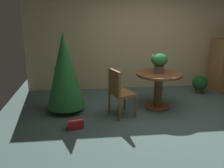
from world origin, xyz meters
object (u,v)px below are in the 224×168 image
Objects in this scene: gift_box_red at (76,124)px; wooden_cabinet at (224,65)px; flower_vase at (159,61)px; potted_plant at (200,83)px; wooden_chair_left at (119,90)px; round_dining_table at (158,83)px; holiday_tree at (65,71)px.

wooden_cabinet reaches higher than gift_box_red.
flower_vase is 2.14m from gift_box_red.
potted_plant is (1.36, 0.80, -0.77)m from flower_vase.
wooden_chair_left is 2.05× the size of potted_plant.
round_dining_table is at bearing 24.24° from gift_box_red.
gift_box_red is 0.65× the size of potted_plant.
potted_plant is (-0.69, -0.18, -0.41)m from wooden_cabinet.
wooden_cabinet is at bearing 25.38° from gift_box_red.
holiday_tree is 1.23× the size of wooden_cabinet.
holiday_tree reaches higher than wooden_chair_left.
round_dining_table is at bearing -148.44° from potted_plant.
flower_vase is at bearing -149.49° from potted_plant.
round_dining_table is 0.72× the size of wooden_cabinet.
wooden_cabinet is (3.99, 0.97, -0.21)m from holiday_tree.
round_dining_table is 0.48m from flower_vase.
flower_vase is 1.35× the size of gift_box_red.
gift_box_red is (-1.74, -0.78, -0.47)m from round_dining_table.
wooden_chair_left is (-0.89, -0.36, -0.49)m from flower_vase.
flower_vase is 1.75m from potted_plant.
wooden_cabinet is (2.05, 1.01, 0.12)m from round_dining_table.
round_dining_table is 2.29m from wooden_cabinet.
round_dining_table is at bearing -1.21° from holiday_tree.
wooden_cabinet reaches higher than flower_vase.
gift_box_red is 4.23m from wooden_cabinet.
round_dining_table reaches higher than gift_box_red.
gift_box_red is at bearing -154.62° from wooden_cabinet.
wooden_cabinet is (3.79, 1.80, 0.59)m from gift_box_red.
wooden_chair_left reaches higher than round_dining_table.
potted_plant is at bearing 27.56° from gift_box_red.
potted_plant is at bearing -165.31° from wooden_cabinet.
wooden_cabinet is (2.94, 1.34, 0.13)m from wooden_chair_left.
holiday_tree is 5.44× the size of gift_box_red.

